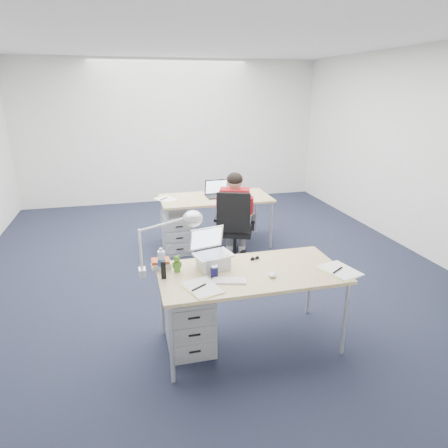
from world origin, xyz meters
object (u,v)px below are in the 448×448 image
at_px(book_stack, 161,264).
at_px(sunglasses, 255,259).
at_px(silver_laptop, 213,250).
at_px(cordless_phone, 163,270).
at_px(desk_lamp, 161,243).
at_px(can_koozie, 214,271).
at_px(dark_laptop, 219,188).
at_px(wireless_keyboard, 229,280).
at_px(water_bottle, 161,260).
at_px(desk_near, 251,276).
at_px(office_chair, 235,243).
at_px(headphones, 215,265).
at_px(seated_person, 235,216).
at_px(drawer_pedestal_far, 177,232).
at_px(drawer_pedestal_near, 189,319).
at_px(bear_figurine, 177,263).
at_px(computer_mouse, 272,274).
at_px(desk_far, 216,200).
at_px(far_cup, 225,189).

height_order(book_stack, sunglasses, book_stack).
xyz_separation_m(silver_laptop, cordless_phone, (-0.45, -0.11, -0.09)).
bearing_deg(desk_lamp, can_koozie, -23.49).
bearing_deg(desk_lamp, silver_laptop, -0.18).
bearing_deg(silver_laptop, dark_laptop, 61.56).
relative_size(wireless_keyboard, desk_lamp, 0.49).
relative_size(water_bottle, sunglasses, 2.22).
distance_m(desk_near, office_chair, 1.82).
bearing_deg(sunglasses, headphones, 171.30).
relative_size(cordless_phone, dark_laptop, 0.45).
bearing_deg(seated_person, drawer_pedestal_far, 165.04).
relative_size(desk_near, desk_lamp, 2.80).
relative_size(cordless_phone, sunglasses, 1.62).
relative_size(wireless_keyboard, can_koozie, 2.66).
relative_size(drawer_pedestal_near, sunglasses, 5.76).
height_order(bear_figurine, sunglasses, bear_figurine).
height_order(water_bottle, cordless_phone, water_bottle).
bearing_deg(headphones, wireless_keyboard, -68.49).
height_order(wireless_keyboard, computer_mouse, computer_mouse).
distance_m(desk_far, sunglasses, 2.29).
bearing_deg(desk_near, water_bottle, 164.98).
relative_size(wireless_keyboard, dark_laptop, 0.80).
distance_m(drawer_pedestal_near, water_bottle, 0.61).
height_order(desk_far, drawer_pedestal_far, desk_far).
relative_size(desk_near, sunglasses, 16.75).
bearing_deg(desk_near, drawer_pedestal_near, 170.45).
xyz_separation_m(can_koozie, bear_figurine, (-0.29, 0.18, 0.02)).
distance_m(silver_laptop, can_koozie, 0.22).
height_order(seated_person, can_koozie, seated_person).
bearing_deg(dark_laptop, far_cup, 50.89).
distance_m(book_stack, far_cup, 2.76).
distance_m(seated_person, sunglasses, 1.71).
relative_size(water_bottle, dark_laptop, 0.61).
distance_m(headphones, sunglasses, 0.40).
distance_m(bear_figurine, desk_lamp, 0.25).
distance_m(drawer_pedestal_far, can_koozie, 2.47).
height_order(silver_laptop, desk_lamp, desk_lamp).
bearing_deg(water_bottle, cordless_phone, -90.00).
bearing_deg(headphones, dark_laptop, 88.19).
xyz_separation_m(headphones, far_cup, (0.75, 2.57, 0.03)).
distance_m(seated_person, headphones, 1.87).
bearing_deg(book_stack, sunglasses, -2.73).
xyz_separation_m(can_koozie, sunglasses, (0.44, 0.25, -0.04)).
bearing_deg(wireless_keyboard, headphones, 115.64).
height_order(drawer_pedestal_far, wireless_keyboard, wireless_keyboard).
bearing_deg(desk_lamp, seated_person, 54.94).
distance_m(desk_far, dark_laptop, 0.18).
bearing_deg(drawer_pedestal_far, desk_lamp, -100.41).
relative_size(desk_near, desk_far, 1.00).
xyz_separation_m(drawer_pedestal_near, bear_figurine, (-0.08, 0.07, 0.53)).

